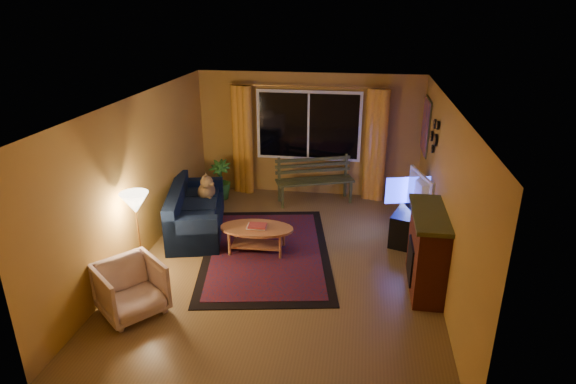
# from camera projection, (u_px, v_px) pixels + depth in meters

# --- Properties ---
(floor) EXTENTS (4.50, 6.00, 0.02)m
(floor) POSITION_uv_depth(u_px,v_px,m) (285.00, 262.00, 7.49)
(floor) COLOR brown
(floor) RESTS_ON ground
(ceiling) EXTENTS (4.50, 6.00, 0.02)m
(ceiling) POSITION_uv_depth(u_px,v_px,m) (285.00, 101.00, 6.56)
(ceiling) COLOR white
(ceiling) RESTS_ON ground
(wall_back) EXTENTS (4.50, 0.02, 2.50)m
(wall_back) POSITION_uv_depth(u_px,v_px,m) (309.00, 135.00, 9.79)
(wall_back) COLOR #B58436
(wall_back) RESTS_ON ground
(wall_left) EXTENTS (0.02, 6.00, 2.50)m
(wall_left) POSITION_uv_depth(u_px,v_px,m) (139.00, 179.00, 7.35)
(wall_left) COLOR #B58436
(wall_left) RESTS_ON ground
(wall_right) EXTENTS (0.02, 6.00, 2.50)m
(wall_right) POSITION_uv_depth(u_px,v_px,m) (445.00, 196.00, 6.70)
(wall_right) COLOR #B58436
(wall_right) RESTS_ON ground
(window) EXTENTS (2.00, 0.02, 1.30)m
(window) POSITION_uv_depth(u_px,v_px,m) (308.00, 126.00, 9.66)
(window) COLOR black
(window) RESTS_ON wall_back
(curtain_rod) EXTENTS (3.20, 0.03, 0.03)m
(curtain_rod) POSITION_uv_depth(u_px,v_px,m) (309.00, 86.00, 9.33)
(curtain_rod) COLOR #BF8C3F
(curtain_rod) RESTS_ON wall_back
(curtain_left) EXTENTS (0.36, 0.36, 2.24)m
(curtain_left) POSITION_uv_depth(u_px,v_px,m) (243.00, 140.00, 9.92)
(curtain_left) COLOR orange
(curtain_left) RESTS_ON ground
(curtain_right) EXTENTS (0.36, 0.36, 2.24)m
(curtain_right) POSITION_uv_depth(u_px,v_px,m) (375.00, 146.00, 9.53)
(curtain_right) COLOR orange
(curtain_right) RESTS_ON ground
(bench) EXTENTS (1.60, 0.95, 0.46)m
(bench) POSITION_uv_depth(u_px,v_px,m) (315.00, 191.00, 9.64)
(bench) COLOR #343718
(bench) RESTS_ON ground
(potted_plant) EXTENTS (0.48, 0.48, 0.80)m
(potted_plant) POSITION_uv_depth(u_px,v_px,m) (220.00, 180.00, 9.78)
(potted_plant) COLOR #235B1E
(potted_plant) RESTS_ON ground
(sofa) EXTENTS (1.29, 2.12, 0.80)m
(sofa) POSITION_uv_depth(u_px,v_px,m) (196.00, 209.00, 8.38)
(sofa) COLOR black
(sofa) RESTS_ON ground
(dog) EXTENTS (0.46, 0.52, 0.47)m
(dog) POSITION_uv_depth(u_px,v_px,m) (206.00, 188.00, 8.70)
(dog) COLOR brown
(dog) RESTS_ON sofa
(armchair) EXTENTS (1.02, 1.03, 0.77)m
(armchair) POSITION_uv_depth(u_px,v_px,m) (131.00, 286.00, 6.13)
(armchair) COLOR beige
(armchair) RESTS_ON ground
(floor_lamp) EXTENTS (0.28, 0.28, 1.29)m
(floor_lamp) POSITION_uv_depth(u_px,v_px,m) (139.00, 236.00, 6.88)
(floor_lamp) COLOR #BF8C3F
(floor_lamp) RESTS_ON ground
(rug) EXTENTS (2.53, 3.46, 0.02)m
(rug) POSITION_uv_depth(u_px,v_px,m) (266.00, 251.00, 7.77)
(rug) COLOR #5F100A
(rug) RESTS_ON ground
(coffee_table) EXTENTS (1.22, 1.22, 0.43)m
(coffee_table) POSITION_uv_depth(u_px,v_px,m) (257.00, 239.00, 7.73)
(coffee_table) COLOR #AF673C
(coffee_table) RESTS_ON ground
(tv_console) EXTENTS (0.82, 1.38, 0.55)m
(tv_console) POSITION_uv_depth(u_px,v_px,m) (412.00, 221.00, 8.24)
(tv_console) COLOR black
(tv_console) RESTS_ON ground
(television) EXTENTS (0.39, 1.00, 0.57)m
(television) POSITION_uv_depth(u_px,v_px,m) (415.00, 190.00, 8.04)
(television) COLOR black
(television) RESTS_ON tv_console
(fireplace) EXTENTS (0.40, 1.20, 1.10)m
(fireplace) POSITION_uv_depth(u_px,v_px,m) (427.00, 253.00, 6.62)
(fireplace) COLOR maroon
(fireplace) RESTS_ON ground
(mirror_cluster) EXTENTS (0.06, 0.60, 0.56)m
(mirror_cluster) POSITION_uv_depth(u_px,v_px,m) (434.00, 134.00, 7.70)
(mirror_cluster) COLOR black
(mirror_cluster) RESTS_ON wall_right
(painting) EXTENTS (0.04, 0.76, 0.96)m
(painting) POSITION_uv_depth(u_px,v_px,m) (426.00, 126.00, 8.81)
(painting) COLOR #EB521C
(painting) RESTS_ON wall_right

